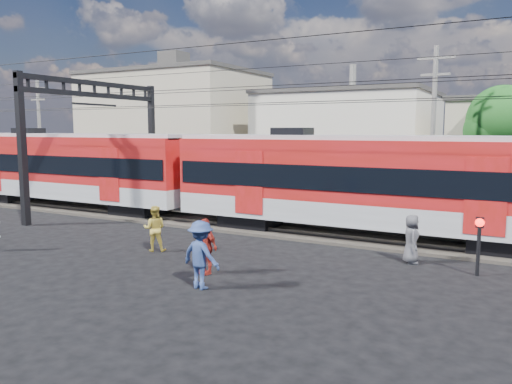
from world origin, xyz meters
The scene contains 16 objects.
ground centered at (0.00, 0.00, 0.00)m, with size 120.00×120.00×0.00m, color black.
track_bed centered at (0.00, 8.00, 0.06)m, with size 70.00×3.40×0.12m, color #2D2823.
rail_near centered at (0.00, 7.25, 0.18)m, with size 70.00×0.12×0.12m, color #59544C.
rail_far centered at (0.00, 8.75, 0.18)m, with size 70.00×0.12×0.12m, color #59544C.
commuter_train centered at (4.81, 8.00, 2.40)m, with size 50.30×3.08×4.17m.
catenary centered at (-8.65, 8.00, 5.14)m, with size 70.00×9.30×7.52m.
building_west centered at (-17.00, 24.00, 4.66)m, with size 14.28×10.20×9.30m.
building_midwest centered at (-2.00, 27.00, 3.66)m, with size 12.24×12.24×7.30m.
utility_pole_mid centered at (6.00, 15.00, 4.53)m, with size 1.80×0.24×8.50m.
utility_pole_west centered at (-22.00, 14.00, 4.28)m, with size 1.80×0.24×8.00m.
tree_near centered at (9.19, 18.09, 4.66)m, with size 3.82×3.64×6.72m.
pedestrian_b centered at (-1.54, 2.45, 0.83)m, with size 0.81×0.63×1.67m, color gold.
pedestrian_c centered at (2.39, -0.31, 0.96)m, with size 1.24×0.71×1.91m, color navy.
pedestrian_d centered at (1.68, 0.94, 0.86)m, with size 1.01×0.42×1.72m, color maroon.
pedestrian_e centered at (7.00, 5.18, 0.81)m, with size 0.79×0.52×1.62m, color #46464B.
crossing_signal centered at (9.07, 4.64, 1.25)m, with size 0.26×0.26×1.80m.
Camera 1 is at (10.12, -11.46, 4.42)m, focal length 35.00 mm.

